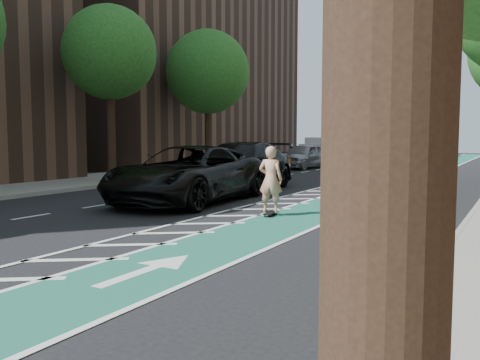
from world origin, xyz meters
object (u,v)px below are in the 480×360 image
Objects in this scene: skateboarder at (271,179)px; barrel_a at (157,183)px; suv_near at (189,174)px; suv_far at (239,167)px.

skateboarder reaches higher than barrel_a.
suv_near reaches higher than barrel_a.
barrel_a is (-6.10, 2.80, -0.62)m from skateboarder.
skateboarder is 0.27× the size of suv_far.
suv_near is at bearing -30.95° from barrel_a.
skateboarder is at bearing -24.62° from barrel_a.
suv_near is 2.99m from barrel_a.
suv_near is 1.00× the size of suv_far.
skateboarder is 3.81m from suv_near.
suv_near is 3.77m from suv_far.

